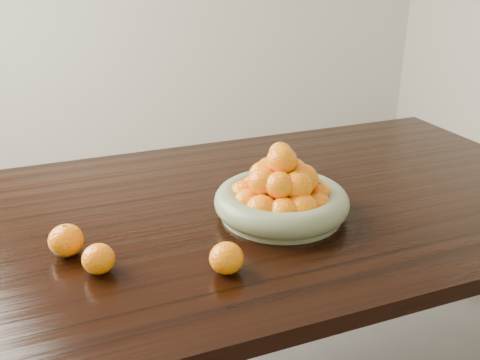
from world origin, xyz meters
name	(u,v)px	position (x,y,z in m)	size (l,w,h in m)	color
dining_table	(223,238)	(0.00, 0.00, 0.66)	(2.00, 1.00, 0.75)	black
fruit_bowl	(282,196)	(0.12, -0.09, 0.80)	(0.34, 0.34, 0.18)	#757C5B
orange_pyramid	(280,164)	(0.23, 0.13, 0.79)	(0.12, 0.12, 0.11)	orange
loose_orange_0	(66,240)	(-0.39, -0.09, 0.79)	(0.08, 0.08, 0.07)	orange
loose_orange_1	(98,259)	(-0.34, -0.19, 0.78)	(0.07, 0.07, 0.06)	orange
loose_orange_2	(226,258)	(-0.10, -0.29, 0.78)	(0.07, 0.07, 0.07)	orange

